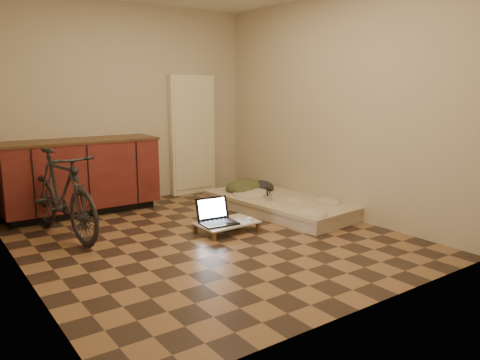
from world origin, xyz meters
TOP-DOWN VIEW (x-y plane):
  - room_shell at (0.00, 0.00)m, footprint 3.50×4.00m
  - cabinets at (-0.75, 1.70)m, footprint 1.84×0.62m
  - appliance_panel at (0.95, 1.94)m, footprint 0.70×0.10m
  - bicycle at (-1.20, 0.87)m, footprint 0.69×1.60m
  - futon at (1.30, 0.37)m, footprint 1.12×2.04m
  - clothing_pile at (1.25, 0.96)m, footprint 0.61×0.53m
  - headphones at (1.13, 0.39)m, footprint 0.32×0.32m
  - lap_desk at (0.27, 0.04)m, footprint 0.65×0.43m
  - laptop at (0.17, 0.08)m, footprint 0.40×0.37m
  - mouse at (0.53, -0.03)m, footprint 0.06×0.10m

SIDE VIEW (x-z plane):
  - futon at x=1.30m, z-range 0.00..0.17m
  - lap_desk at x=0.27m, z-range 0.04..0.15m
  - mouse at x=0.53m, z-range 0.11..0.14m
  - laptop at x=0.17m, z-range 0.03..0.29m
  - headphones at x=1.13m, z-range 0.17..0.32m
  - clothing_pile at x=1.25m, z-range 0.17..0.40m
  - cabinets at x=-0.75m, z-range 0.01..0.92m
  - bicycle at x=-1.20m, z-range 0.00..1.00m
  - appliance_panel at x=0.95m, z-range 0.00..1.70m
  - room_shell at x=0.00m, z-range 0.00..2.60m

